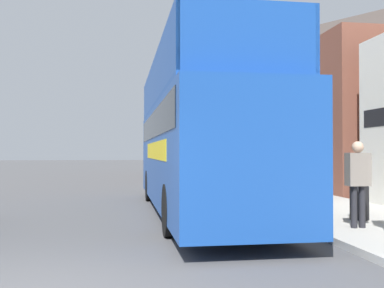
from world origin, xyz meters
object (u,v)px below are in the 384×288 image
object	(u,v)px
lamp_post_nearest	(303,80)
lamp_post_second	(234,105)
parked_car_ahead_of_bus	(181,174)
pedestrian_second	(358,176)
lamp_post_third	(198,127)
litter_bin	(359,199)
tour_bus	(196,145)

from	to	relation	value
lamp_post_nearest	lamp_post_second	size ratio (longest dim) A/B	0.94
parked_car_ahead_of_bus	pedestrian_second	xyz separation A→B (m)	(2.14, -12.96, 0.58)
lamp_post_third	litter_bin	world-z (taller)	lamp_post_third
lamp_post_second	lamp_post_nearest	bearing A→B (deg)	-91.37
parked_car_ahead_of_bus	litter_bin	size ratio (longest dim) A/B	4.61
pedestrian_second	lamp_post_second	world-z (taller)	lamp_post_second
parked_car_ahead_of_bus	litter_bin	distance (m)	12.20
tour_bus	lamp_post_nearest	world-z (taller)	lamp_post_nearest
lamp_post_third	lamp_post_nearest	bearing A→B (deg)	-89.75
tour_bus	lamp_post_second	world-z (taller)	lamp_post_second
lamp_post_second	litter_bin	world-z (taller)	lamp_post_second
lamp_post_second	lamp_post_third	distance (m)	7.81
tour_bus	lamp_post_nearest	distance (m)	3.55
lamp_post_nearest	parked_car_ahead_of_bus	bearing A→B (deg)	97.93
lamp_post_second	litter_bin	xyz separation A→B (m)	(1.00, -8.31, -3.08)
lamp_post_nearest	lamp_post_third	distance (m)	15.59
litter_bin	tour_bus	bearing A→B (deg)	141.77
tour_bus	parked_car_ahead_of_bus	size ratio (longest dim) A/B	2.76
tour_bus	pedestrian_second	distance (m)	4.81
lamp_post_second	litter_bin	distance (m)	8.92
parked_car_ahead_of_bus	lamp_post_nearest	distance (m)	11.82
tour_bus	lamp_post_third	bearing A→B (deg)	80.24
tour_bus	pedestrian_second	size ratio (longest dim) A/B	6.28
lamp_post_nearest	litter_bin	distance (m)	3.16
pedestrian_second	parked_car_ahead_of_bus	bearing A→B (deg)	99.39
parked_car_ahead_of_bus	lamp_post_third	bearing A→B (deg)	68.44
litter_bin	pedestrian_second	bearing A→B (deg)	-120.19
litter_bin	lamp_post_third	bearing A→B (deg)	94.46
pedestrian_second	lamp_post_nearest	world-z (taller)	lamp_post_nearest
parked_car_ahead_of_bus	lamp_post_nearest	xyz separation A→B (m)	(1.58, -11.36, 2.85)
pedestrian_second	litter_bin	distance (m)	1.39
tour_bus	pedestrian_second	bearing A→B (deg)	-53.52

